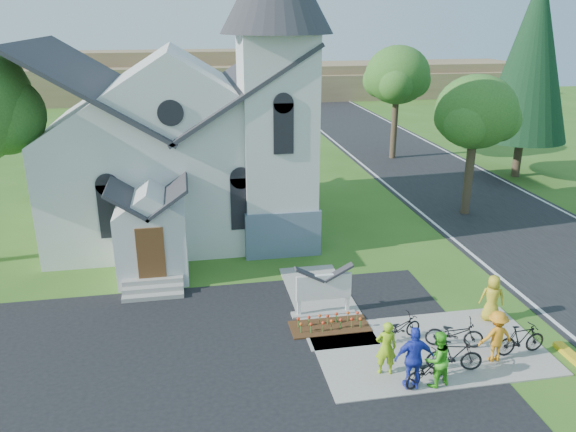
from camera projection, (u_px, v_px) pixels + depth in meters
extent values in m
plane|color=#37611B|center=(388.00, 364.00, 16.54)|extent=(120.00, 120.00, 0.00)
cube|color=black|center=(464.00, 194.00, 32.11)|extent=(8.00, 90.00, 0.02)
cube|color=gray|center=(429.00, 349.00, 17.25)|extent=(7.00, 4.00, 0.05)
cube|color=silver|center=(177.00, 175.00, 26.71)|extent=(11.00, 9.00, 5.00)
cube|color=slate|center=(278.00, 223.00, 24.89)|extent=(3.20, 3.20, 2.00)
cube|color=silver|center=(277.00, 145.00, 23.70)|extent=(3.00, 3.00, 9.00)
cube|color=silver|center=(153.00, 243.00, 21.63)|extent=(2.60, 2.40, 2.80)
cube|color=brown|center=(151.00, 254.00, 20.46)|extent=(1.00, 0.10, 2.00)
cube|color=gray|center=(323.00, 313.00, 19.28)|extent=(2.20, 0.40, 0.10)
cube|color=white|center=(299.00, 302.00, 18.97)|extent=(0.12, 0.12, 1.00)
cube|color=white|center=(348.00, 298.00, 19.26)|extent=(0.12, 0.12, 1.00)
cube|color=white|center=(324.00, 287.00, 18.94)|extent=(1.90, 0.14, 0.90)
cube|color=#391F0F|center=(330.00, 327.00, 18.46)|extent=(2.60, 1.10, 0.07)
cylinder|color=#3D2E21|center=(469.00, 176.00, 28.40)|extent=(0.44, 0.44, 4.05)
ellipsoid|color=#2C5B1F|center=(476.00, 112.00, 27.31)|extent=(4.00, 4.00, 3.60)
cylinder|color=#3D2E21|center=(394.00, 127.00, 39.51)|extent=(0.44, 0.44, 4.50)
ellipsoid|color=#2C5B1F|center=(398.00, 75.00, 38.30)|extent=(4.40, 4.40, 3.96)
cylinder|color=#3D2E21|center=(517.00, 158.00, 35.34)|extent=(0.50, 0.50, 2.40)
cone|color=black|center=(532.00, 56.00, 33.23)|extent=(5.20, 5.20, 10.00)
cube|color=brown|center=(278.00, 81.00, 68.70)|extent=(60.00, 8.00, 4.00)
cube|color=brown|center=(144.00, 75.00, 67.56)|extent=(30.00, 6.00, 5.60)
cube|color=brown|center=(407.00, 84.00, 69.73)|extent=(25.00, 6.00, 3.00)
imported|color=#94C817|center=(386.00, 348.00, 15.80)|extent=(0.66, 0.49, 1.65)
imported|color=black|center=(400.00, 328.00, 17.59)|extent=(1.65, 0.98, 0.82)
imported|color=#4CD127|center=(437.00, 359.00, 15.29)|extent=(0.94, 0.81, 1.64)
imported|color=black|center=(454.00, 356.00, 16.04)|extent=(1.66, 0.79, 0.96)
imported|color=#2635BF|center=(414.00, 358.00, 15.14)|extent=(1.12, 0.53, 1.86)
imported|color=black|center=(427.00, 369.00, 15.51)|extent=(1.71, 1.16, 0.85)
imported|color=orange|center=(496.00, 336.00, 16.42)|extent=(1.05, 0.62, 1.60)
imported|color=black|center=(521.00, 339.00, 16.82)|extent=(1.66, 0.59, 0.98)
imported|color=gold|center=(492.00, 298.00, 18.59)|extent=(0.92, 0.75, 1.62)
imported|color=black|center=(454.00, 333.00, 17.20)|extent=(1.86, 1.09, 0.92)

